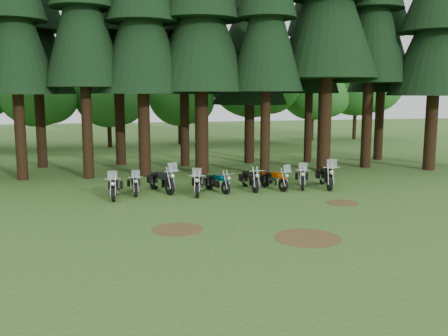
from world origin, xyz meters
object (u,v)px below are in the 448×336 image
at_px(motorcycle_5, 250,180).
at_px(motorcycle_8, 326,177).
at_px(motorcycle_7, 302,178).
at_px(motorcycle_2, 162,181).
at_px(motorcycle_0, 115,188).
at_px(motorcycle_3, 198,184).
at_px(motorcycle_4, 217,183).
at_px(motorcycle_6, 274,180).
at_px(motorcycle_1, 134,185).

distance_m(motorcycle_5, motorcycle_8, 3.87).
bearing_deg(motorcycle_5, motorcycle_7, -3.43).
distance_m(motorcycle_2, motorcycle_5, 4.28).
height_order(motorcycle_0, motorcycle_5, motorcycle_0).
distance_m(motorcycle_0, motorcycle_8, 10.33).
relative_size(motorcycle_3, motorcycle_4, 1.14).
height_order(motorcycle_0, motorcycle_3, motorcycle_3).
relative_size(motorcycle_3, motorcycle_6, 1.05).
distance_m(motorcycle_4, motorcycle_8, 5.54).
xyz_separation_m(motorcycle_3, motorcycle_6, (3.85, 0.35, -0.02)).
relative_size(motorcycle_1, motorcycle_6, 0.96).
height_order(motorcycle_1, motorcycle_8, motorcycle_8).
height_order(motorcycle_2, motorcycle_6, motorcycle_2).
relative_size(motorcycle_0, motorcycle_3, 1.00).
height_order(motorcycle_4, motorcycle_8, motorcycle_8).
relative_size(motorcycle_0, motorcycle_8, 0.89).
distance_m(motorcycle_2, motorcycle_8, 8.15).
height_order(motorcycle_6, motorcycle_7, motorcycle_7).
xyz_separation_m(motorcycle_3, motorcycle_5, (2.67, 0.54, 0.00)).
distance_m(motorcycle_4, motorcycle_6, 2.85).
distance_m(motorcycle_1, motorcycle_7, 8.24).
bearing_deg(motorcycle_5, motorcycle_0, -177.36).
distance_m(motorcycle_0, motorcycle_2, 2.39).
bearing_deg(motorcycle_6, motorcycle_4, 161.09).
xyz_separation_m(motorcycle_3, motorcycle_7, (5.35, 0.46, -0.00)).
xyz_separation_m(motorcycle_2, motorcycle_3, (1.59, -0.96, -0.05)).
distance_m(motorcycle_0, motorcycle_6, 7.66).
distance_m(motorcycle_1, motorcycle_2, 1.32).
bearing_deg(motorcycle_2, motorcycle_7, -24.21).
bearing_deg(motorcycle_2, motorcycle_0, -177.61).
distance_m(motorcycle_4, motorcycle_7, 4.36).
bearing_deg(motorcycle_4, motorcycle_2, 146.84).
xyz_separation_m(motorcycle_6, motorcycle_7, (1.50, 0.11, 0.01)).
xyz_separation_m(motorcycle_0, motorcycle_1, (0.92, 0.69, -0.04)).
bearing_deg(motorcycle_2, motorcycle_6, -26.45).
height_order(motorcycle_0, motorcycle_7, motorcycle_0).
relative_size(motorcycle_1, motorcycle_3, 0.91).
xyz_separation_m(motorcycle_2, motorcycle_4, (2.59, -0.56, -0.09)).
xyz_separation_m(motorcycle_2, motorcycle_6, (5.44, -0.61, -0.07)).
distance_m(motorcycle_2, motorcycle_7, 6.96).
relative_size(motorcycle_0, motorcycle_2, 0.93).
bearing_deg(motorcycle_0, motorcycle_6, 7.56).
height_order(motorcycle_2, motorcycle_4, motorcycle_2).
distance_m(motorcycle_3, motorcycle_7, 5.37).
bearing_deg(motorcycle_8, motorcycle_3, -165.37).
relative_size(motorcycle_5, motorcycle_7, 1.05).
bearing_deg(motorcycle_4, motorcycle_7, -20.14).
height_order(motorcycle_3, motorcycle_6, motorcycle_3).
xyz_separation_m(motorcycle_4, motorcycle_6, (2.85, -0.05, 0.03)).
height_order(motorcycle_4, motorcycle_5, motorcycle_5).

